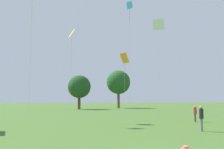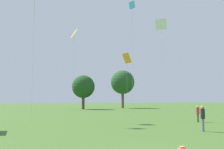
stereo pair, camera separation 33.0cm
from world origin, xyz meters
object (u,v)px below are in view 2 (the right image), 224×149
Objects in this scene: kite_2 at (127,59)px; distant_tree_1 at (83,87)px; person_standing_1 at (198,112)px; distant_tree_0 at (123,82)px; kite_1 at (161,26)px; kite_4 at (132,11)px; person_standing_2 at (203,116)px; kite_0 at (35,2)px; kite_3 at (74,36)px.

kite_2 is 30.76m from distant_tree_1.
person_standing_1 is at bearing -98.23° from kite_2.
distant_tree_0 reaches higher than distant_tree_1.
kite_1 is 0.80× the size of kite_4.
kite_0 reaches higher than person_standing_2.
kite_0 is 13.16m from kite_1.
kite_1 is 1.50× the size of kite_2.
kite_3 is at bearing 118.84° from kite_4.
kite_4 is (10.81, 2.06, 0.92)m from kite_0.
person_standing_2 is at bearing 156.72° from kite_1.
kite_0 is 4.90m from kite_3.
person_standing_2 is 18.22m from kite_0.
distant_tree_0 is (10.43, 46.48, 5.36)m from person_standing_2.
kite_0 is at bearing 126.27° from kite_2.
kite_4 reaches higher than kite_3.
kite_2 is at bearing 96.38° from kite_0.
distant_tree_0 is at bearing -166.20° from kite_3.
distant_tree_1 is (-0.01, 29.70, -7.44)m from kite_4.
kite_0 reaches higher than person_standing_1.
distant_tree_0 is at bearing -25.28° from kite_1.
person_standing_2 is at bearing -81.64° from person_standing_1.
person_standing_1 is 0.21× the size of distant_tree_1.
kite_2 is at bearing -177.43° from person_standing_1.
kite_4 reaches higher than kite_2.
distant_tree_1 reaches higher than kite_2.
distant_tree_1 is at bearing 161.44° from kite_0.
kite_4 reaches higher than distant_tree_0.
distant_tree_1 is at bearing -152.30° from kite_3.
person_standing_2 is 16.44m from kite_4.
kite_4 is 30.61m from distant_tree_1.
person_standing_2 reaches higher than person_standing_1.
kite_4 reaches higher than distant_tree_1.
kite_2 is (-1.50, 10.93, 5.47)m from person_standing_2.
kite_2 is (9.77, 1.05, -4.90)m from kite_0.
distant_tree_0 reaches higher than kite_2.
distant_tree_1 is at bearing 96.57° from person_standing_2.
person_standing_2 is 12.31m from kite_2.
distant_tree_1 is at bearing -156.02° from distant_tree_0.
kite_0 is 1.71× the size of kite_2.
kite_0 is 1.64× the size of distant_tree_1.
person_standing_2 is at bearing -89.36° from distant_tree_1.
person_standing_2 is 0.24× the size of kite_2.
person_standing_1 is at bearing 109.87° from kite_3.
person_standing_2 is 0.13× the size of kite_4.
person_standing_1 is 0.13× the size of kite_0.
distant_tree_0 is at bearing 1.23° from kite_4.
person_standing_1 is 0.22× the size of kite_2.
person_standing_1 is at bearing 63.38° from person_standing_2.
kite_4 is (-0.46, 11.93, 11.29)m from person_standing_2.
kite_0 is at bearing -37.87° from kite_3.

